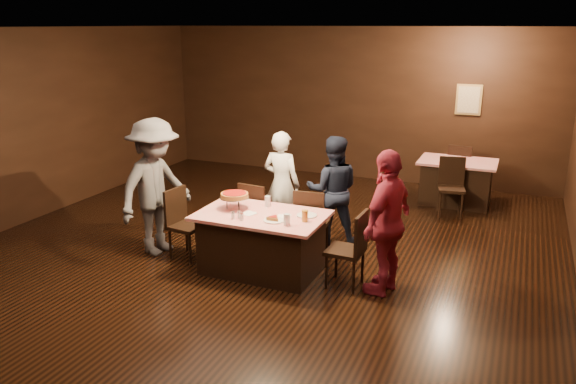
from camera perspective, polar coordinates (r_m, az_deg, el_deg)
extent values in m
plane|color=black|center=(7.35, -4.85, -7.81)|extent=(10.00, 10.00, 0.00)
cube|color=silver|center=(6.69, -5.51, 16.26)|extent=(8.00, 10.00, 0.04)
cube|color=black|center=(11.45, 6.70, 8.87)|extent=(8.00, 0.04, 3.00)
cube|color=tan|center=(11.00, 17.89, 8.92)|extent=(0.46, 0.03, 0.56)
cube|color=beige|center=(10.97, 17.88, 8.90)|extent=(0.38, 0.01, 0.48)
cube|color=red|center=(7.14, -2.67, -5.16)|extent=(1.60, 1.00, 0.77)
cube|color=#AF0B12|center=(10.25, 16.71, 0.97)|extent=(1.30, 0.90, 0.77)
cube|color=black|center=(7.91, -2.98, -2.26)|extent=(0.46, 0.46, 0.95)
cube|color=black|center=(7.61, 2.47, -3.02)|extent=(0.46, 0.46, 0.95)
cube|color=black|center=(7.62, -10.19, -3.26)|extent=(0.47, 0.47, 0.95)
cube|color=black|center=(6.74, 5.84, -5.78)|extent=(0.44, 0.44, 0.95)
cube|color=black|center=(9.55, 16.27, 0.44)|extent=(0.49, 0.49, 0.95)
cube|color=black|center=(10.81, 17.13, 2.22)|extent=(0.46, 0.46, 0.95)
imported|color=white|center=(8.22, -0.66, 0.80)|extent=(0.61, 0.43, 1.58)
imported|color=black|center=(7.98, 4.56, 0.19)|extent=(0.91, 0.81, 1.56)
imported|color=#545459|center=(7.77, -13.32, 0.48)|extent=(0.90, 1.31, 1.87)
imported|color=#A4273E|center=(6.54, 10.06, -3.07)|extent=(0.64, 1.08, 1.72)
cylinder|color=black|center=(7.29, -5.06, -0.92)|extent=(0.01, 0.01, 0.15)
cylinder|color=black|center=(7.20, -6.23, -1.18)|extent=(0.01, 0.01, 0.15)
cylinder|color=black|center=(7.12, -5.00, -1.34)|extent=(0.01, 0.01, 0.15)
cylinder|color=silver|center=(7.18, -5.45, -0.54)|extent=(0.38, 0.38, 0.01)
cylinder|color=#B27233|center=(7.17, -5.45, -0.31)|extent=(0.35, 0.35, 0.05)
cylinder|color=#A5140C|center=(7.16, -5.46, -0.09)|extent=(0.30, 0.30, 0.01)
cylinder|color=white|center=(6.75, -1.45, -2.91)|extent=(0.25, 0.25, 0.01)
cylinder|color=#B27233|center=(6.75, -1.46, -2.69)|extent=(0.18, 0.18, 0.04)
cylinder|color=#A5140C|center=(6.74, -1.46, -2.50)|extent=(0.14, 0.14, 0.01)
cylinder|color=white|center=(6.93, 1.93, -2.38)|extent=(0.25, 0.25, 0.01)
cylinder|color=silver|center=(6.60, -0.12, -2.81)|extent=(0.08, 0.08, 0.14)
cylinder|color=#BF7F26|center=(6.72, 1.72, -2.45)|extent=(0.08, 0.08, 0.14)
cylinder|color=silver|center=(7.27, -2.07, -0.96)|extent=(0.08, 0.08, 0.14)
cylinder|color=silver|center=(6.86, -4.98, -2.35)|extent=(0.04, 0.04, 0.08)
cylinder|color=silver|center=(6.85, -4.99, -2.00)|extent=(0.05, 0.05, 0.02)
cylinder|color=silver|center=(6.80, -4.72, -2.55)|extent=(0.04, 0.04, 0.08)
cylinder|color=silver|center=(6.78, -4.73, -2.19)|extent=(0.05, 0.05, 0.02)
cylinder|color=silver|center=(6.85, -5.61, -2.41)|extent=(0.04, 0.04, 0.08)
cylinder|color=silver|center=(6.83, -5.63, -2.06)|extent=(0.05, 0.05, 0.02)
cube|color=white|center=(6.89, -0.46, -2.53)|extent=(0.19, 0.19, 0.01)
cube|color=white|center=(7.03, -4.00, -2.18)|extent=(0.21, 0.21, 0.01)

